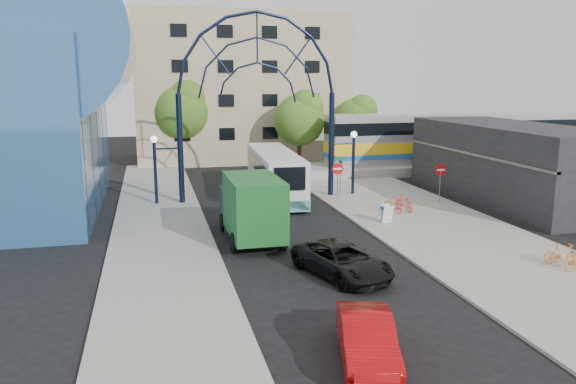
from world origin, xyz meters
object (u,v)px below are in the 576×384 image
object	(u,v)px
street_name_sign	(341,169)
green_truck	(251,207)
stop_sign	(338,172)
tree_north_b	(182,109)
gateway_arch	(257,68)
black_suv	(342,260)
do_not_enter_sign	(440,174)
city_bus	(275,173)
tree_north_a	(301,117)
bike_near_a	(393,204)
bike_far_b	(562,254)
train_car	(466,137)
tree_north_c	(357,118)
bike_near_b	(404,203)
red_sedan	(367,339)
sandwich_board	(387,211)

from	to	relation	value
street_name_sign	green_truck	bearing A→B (deg)	-133.74
stop_sign	tree_north_b	bearing A→B (deg)	115.83
gateway_arch	black_suv	size ratio (longest dim) A/B	2.82
do_not_enter_sign	city_bus	size ratio (longest dim) A/B	0.22
tree_north_a	green_truck	world-z (taller)	tree_north_a
bike_near_a	bike_far_b	xyz separation A→B (m)	(2.96, -10.66, 0.00)
train_car	street_name_sign	bearing A→B (deg)	-147.58
tree_north_c	bike_far_b	size ratio (longest dim) A/B	4.25
city_bus	green_truck	bearing A→B (deg)	-105.51
tree_north_c	bike_near_a	bearing A→B (deg)	-104.51
tree_north_b	black_suv	size ratio (longest dim) A/B	1.65
black_suv	stop_sign	bearing A→B (deg)	54.15
street_name_sign	bike_far_b	distance (m)	15.83
do_not_enter_sign	train_car	world-z (taller)	train_car
tree_north_a	bike_near_b	size ratio (longest dim) A/B	4.31
gateway_arch	city_bus	size ratio (longest dim) A/B	1.20
red_sedan	bike_near_a	world-z (taller)	red_sedan
tree_north_b	bike_far_b	world-z (taller)	tree_north_b
bike_near_b	bike_far_b	distance (m)	10.93
bike_near_b	bike_near_a	bearing A→B (deg)	170.40
gateway_arch	street_name_sign	bearing A→B (deg)	-15.07
city_bus	green_truck	world-z (taller)	green_truck
train_car	tree_north_c	size ratio (longest dim) A/B	3.86
tree_north_b	train_car	bearing A→B (deg)	-18.36
do_not_enter_sign	bike_far_b	size ratio (longest dim) A/B	1.62
street_name_sign	train_car	xyz separation A→B (m)	(14.80, 9.40, 0.77)
bike_far_b	gateway_arch	bearing A→B (deg)	47.16
stop_sign	red_sedan	xyz separation A→B (m)	(-5.98, -20.13, -1.30)
tree_north_a	tree_north_c	distance (m)	6.33
green_truck	tree_north_a	bearing A→B (deg)	68.24
tree_north_c	bike_far_b	xyz separation A→B (m)	(-2.14, -30.34, -3.70)
gateway_arch	stop_sign	size ratio (longest dim) A/B	5.46
stop_sign	tree_north_a	xyz separation A→B (m)	(1.32, 13.93, 2.61)
bike_near_a	bike_near_b	bearing A→B (deg)	-8.61
gateway_arch	sandwich_board	xyz separation A→B (m)	(5.60, -8.02, -7.81)
city_bus	red_sedan	world-z (taller)	city_bus
tree_north_a	tree_north_b	distance (m)	10.79
sandwich_board	bike_near_a	size ratio (longest dim) A/B	0.57
red_sedan	green_truck	bearing A→B (deg)	108.65
bike_near_b	gateway_arch	bearing A→B (deg)	130.86
do_not_enter_sign	tree_north_c	world-z (taller)	tree_north_c
gateway_arch	do_not_enter_sign	size ratio (longest dim) A/B	5.50
tree_north_b	black_suv	world-z (taller)	tree_north_b
do_not_enter_sign	green_truck	bearing A→B (deg)	-158.89
tree_north_b	bike_near_b	xyz separation A→B (m)	(11.61, -21.64, -4.66)
tree_north_c	bike_near_b	world-z (taller)	tree_north_c
gateway_arch	city_bus	bearing A→B (deg)	31.97
tree_north_c	bike_near_a	xyz separation A→B (m)	(-5.09, -19.68, -3.70)
bike_near_a	tree_north_c	bearing A→B (deg)	63.78
stop_sign	bike_far_b	size ratio (longest dim) A/B	1.63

